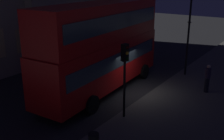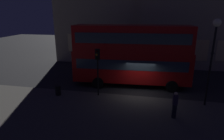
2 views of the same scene
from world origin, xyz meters
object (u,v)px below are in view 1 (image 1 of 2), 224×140
at_px(traffic_light_far_side, 147,22).
at_px(street_lamp, 190,11).
at_px(traffic_light_near_kerb, 125,66).
at_px(double_decker_bus, 102,44).
at_px(pedestrian, 207,78).

distance_m(traffic_light_far_side, street_lamp, 8.65).
bearing_deg(street_lamp, traffic_light_near_kerb, 178.92).
bearing_deg(double_decker_bus, traffic_light_near_kerb, -130.18).
bearing_deg(street_lamp, traffic_light_far_side, 48.67).
distance_m(double_decker_bus, pedestrian, 6.88).
distance_m(traffic_light_far_side, pedestrian, 11.90).
distance_m(double_decker_bus, street_lamp, 6.91).
xyz_separation_m(traffic_light_near_kerb, street_lamp, (8.19, -0.15, 1.89)).
height_order(double_decker_bus, traffic_light_near_kerb, double_decker_bus).
distance_m(street_lamp, pedestrian, 5.03).
xyz_separation_m(double_decker_bus, pedestrian, (3.39, -5.62, -2.08)).
bearing_deg(double_decker_bus, pedestrian, -62.30).
bearing_deg(pedestrian, traffic_light_far_side, 17.80).
height_order(traffic_light_near_kerb, traffic_light_far_side, traffic_light_near_kerb).
bearing_deg(traffic_light_far_side, double_decker_bus, 9.31).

